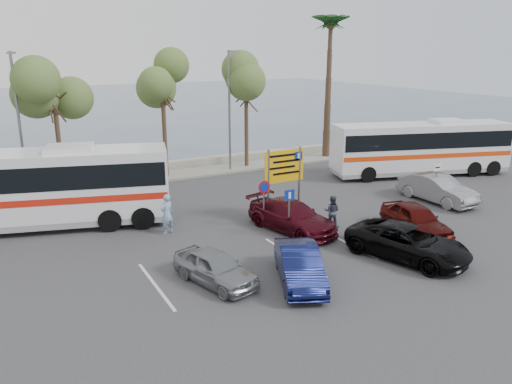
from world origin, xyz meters
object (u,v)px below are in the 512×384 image
direction_sign (284,171)px  pedestrian_far (332,211)px  car_blue (299,265)px  pedestrian_near (167,214)px  street_lamp_right (230,105)px  car_red (416,219)px  street_lamp_left (19,117)px  coach_bus_left (31,191)px  car_silver_a (215,267)px  car_silver_b (437,189)px  car_maroon (292,216)px  coach_bus_right (420,150)px  suv_black (408,242)px

direction_sign → pedestrian_far: bearing=-58.4°
car_blue → pedestrian_near: size_ratio=2.16×
street_lamp_right → car_red: 15.75m
street_lamp_left → coach_bus_left: 6.54m
street_lamp_left → coach_bus_left: (-0.21, -5.92, -2.77)m
street_lamp_right → car_silver_a: size_ratio=2.20×
coach_bus_left → car_blue: (7.95, -10.82, -1.15)m
street_lamp_left → pedestrian_far: street_lamp_left is taller
street_lamp_left → car_red: 21.78m
street_lamp_right → pedestrian_far: 13.10m
pedestrian_far → car_red: bearing=-176.5°
direction_sign → car_silver_b: (9.00, -1.70, -1.67)m
car_silver_a → car_maroon: (5.41, 3.32, 0.08)m
coach_bus_right → car_silver_b: 6.34m
pedestrian_far → direction_sign: bearing=-12.7°
pedestrian_near → street_lamp_left: bearing=-83.3°
street_lamp_left → pedestrian_far: 18.00m
car_silver_a → car_maroon: car_maroon is taller
coach_bus_right → direction_sign: bearing=-165.5°
direction_sign → coach_bus_left: size_ratio=0.28×
direction_sign → street_lamp_left: bearing=136.8°
street_lamp_right → car_blue: (-5.26, -16.73, -3.93)m
car_red → coach_bus_left: bearing=160.2°
car_red → suv_black: 3.07m
street_lamp_left → coach_bus_left: bearing=-92.0°
car_blue → car_silver_b: size_ratio=0.89×
pedestrian_far → pedestrian_near: bearing=23.7°
direction_sign → car_red: (4.20, -4.78, -1.73)m
coach_bus_left → street_lamp_left: bearing=88.0°
car_red → car_silver_b: car_silver_b is taller
suv_black → car_silver_b: size_ratio=1.08×
coach_bus_left → street_lamp_right: bearing=24.1°
car_silver_a → car_silver_b: 15.36m
car_silver_a → coach_bus_left: bearing=102.5°
car_blue → pedestrian_near: bearing=133.8°
pedestrian_near → coach_bus_left: bearing=-56.0°
car_blue → pedestrian_near: pedestrian_near is taller
street_lamp_left → car_red: size_ratio=1.95×
car_silver_a → suv_black: bearing=-28.6°
coach_bus_left → car_silver_b: 21.13m
direction_sign → pedestrian_far: size_ratio=2.31×
coach_bus_left → suv_black: 17.14m
car_red → suv_black: (-2.40, -1.92, -0.00)m
car_blue → suv_black: suv_black is taller
street_lamp_left → suv_black: bearing=-53.0°
coach_bus_left → coach_bus_right: (23.98, -1.10, -0.10)m
direction_sign → car_blue: 7.41m
street_lamp_left → car_maroon: bearing=-49.1°
street_lamp_right → car_red: street_lamp_right is taller
direction_sign → car_blue: bearing=-117.0°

